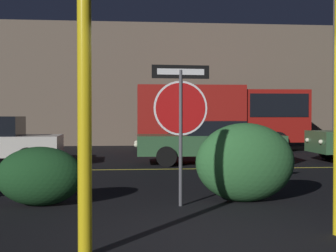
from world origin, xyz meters
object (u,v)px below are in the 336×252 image
(yellow_pole_left, at_px, (85,127))
(passing_car_2, at_px, (210,142))
(hedge_bush_2, at_px, (245,162))
(stop_sign, at_px, (181,107))
(delivery_truck, at_px, (225,114))
(street_lamp, at_px, (335,20))
(hedge_bush_1, at_px, (40,176))

(yellow_pole_left, xyz_separation_m, passing_car_2, (3.05, 9.35, -0.69))
(yellow_pole_left, bearing_deg, hedge_bush_2, 49.66)
(stop_sign, distance_m, hedge_bush_2, 1.52)
(delivery_truck, xyz_separation_m, street_lamp, (4.55, -0.63, 3.92))
(street_lamp, bearing_deg, passing_car_2, -143.37)
(hedge_bush_1, xyz_separation_m, hedge_bush_2, (3.48, 0.04, 0.19))
(hedge_bush_1, xyz_separation_m, passing_car_2, (4.03, 6.46, 0.19))
(hedge_bush_2, bearing_deg, delivery_truck, 79.55)
(hedge_bush_2, height_order, delivery_truck, delivery_truck)
(passing_car_2, bearing_deg, street_lamp, -51.70)
(yellow_pole_left, distance_m, hedge_bush_2, 3.92)
(hedge_bush_1, height_order, hedge_bush_2, hedge_bush_2)
(yellow_pole_left, height_order, street_lamp, street_lamp)
(stop_sign, relative_size, yellow_pole_left, 0.84)
(yellow_pole_left, bearing_deg, street_lamp, 56.58)
(yellow_pole_left, xyz_separation_m, hedge_bush_1, (-0.98, 2.90, -0.89))
(stop_sign, relative_size, passing_car_2, 0.51)
(delivery_truck, distance_m, street_lamp, 6.04)
(hedge_bush_1, relative_size, passing_car_2, 0.31)
(hedge_bush_1, height_order, street_lamp, street_lamp)
(hedge_bush_2, xyz_separation_m, delivery_truck, (2.14, 11.60, 0.87))
(hedge_bush_2, xyz_separation_m, street_lamp, (6.69, 10.98, 4.79))
(hedge_bush_1, bearing_deg, stop_sign, -6.00)
(stop_sign, distance_m, hedge_bush_1, 2.59)
(stop_sign, xyz_separation_m, yellow_pole_left, (-1.34, -2.65, -0.25))
(street_lamp, bearing_deg, yellow_pole_left, -123.42)
(stop_sign, xyz_separation_m, passing_car_2, (1.71, 6.70, -0.95))
(hedge_bush_2, xyz_separation_m, passing_car_2, (0.55, 6.41, -0.00))
(passing_car_2, bearing_deg, hedge_bush_1, 149.72)
(hedge_bush_1, height_order, delivery_truck, delivery_truck)
(yellow_pole_left, bearing_deg, passing_car_2, 71.96)
(passing_car_2, distance_m, delivery_truck, 5.50)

